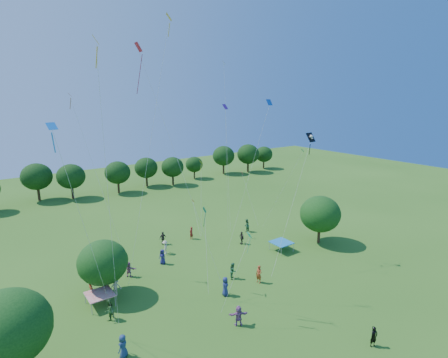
# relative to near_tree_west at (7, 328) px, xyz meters

# --- Properties ---
(near_tree_west) EXTENTS (5.20, 5.20, 6.47)m
(near_tree_west) POSITION_rel_near_tree_west_xyz_m (0.00, 0.00, 0.00)
(near_tree_west) COLOR #422B19
(near_tree_west) RESTS_ON ground
(near_tree_north) EXTENTS (4.45, 4.45, 5.34)m
(near_tree_north) POSITION_rel_near_tree_west_xyz_m (7.86, 6.95, -0.79)
(near_tree_north) COLOR #422B19
(near_tree_north) RESTS_ON ground
(near_tree_east) EXTENTS (4.95, 4.95, 6.01)m
(near_tree_east) POSITION_rel_near_tree_west_xyz_m (33.32, 3.36, -0.35)
(near_tree_east) COLOR #422B19
(near_tree_east) RESTS_ON ground
(treeline) EXTENTS (88.01, 8.77, 6.77)m
(treeline) POSITION_rel_near_tree_west_xyz_m (15.07, 42.13, -0.03)
(treeline) COLOR #422B19
(treeline) RESTS_ON ground
(tent_red_stripe) EXTENTS (2.20, 2.20, 1.10)m
(tent_red_stripe) POSITION_rel_near_tree_west_xyz_m (7.03, 5.73, -3.09)
(tent_red_stripe) COLOR red
(tent_red_stripe) RESTS_ON ground
(tent_blue) EXTENTS (2.20, 2.20, 1.10)m
(tent_blue) POSITION_rel_near_tree_west_xyz_m (27.84, 4.40, -3.09)
(tent_blue) COLOR #1A6EAE
(tent_blue) RESTS_ON ground
(man_in_black) EXTENTS (0.67, 0.52, 1.59)m
(man_in_black) POSITION_rel_near_tree_west_xyz_m (21.65, -11.25, -3.33)
(man_in_black) COLOR black
(man_in_black) RESTS_ON ground
(crowd_person_0) EXTENTS (0.78, 1.00, 1.79)m
(crowd_person_0) POSITION_rel_near_tree_west_xyz_m (16.83, 0.56, -3.23)
(crowd_person_0) COLOR navy
(crowd_person_0) RESTS_ON ground
(crowd_person_1) EXTENTS (0.71, 0.59, 1.62)m
(crowd_person_1) POSITION_rel_near_tree_west_xyz_m (20.99, 13.69, -3.32)
(crowd_person_1) COLOR maroon
(crowd_person_1) RESTS_ON ground
(crowd_person_2) EXTENTS (1.02, 0.87, 1.81)m
(crowd_person_2) POSITION_rel_near_tree_west_xyz_m (7.01, 3.18, -3.22)
(crowd_person_2) COLOR #2A5424
(crowd_person_2) RESTS_ON ground
(crowd_person_3) EXTENTS (1.14, 0.70, 1.62)m
(crowd_person_3) POSITION_rel_near_tree_west_xyz_m (8.65, 6.45, -3.31)
(crowd_person_3) COLOR #B1A18E
(crowd_person_3) RESTS_ON ground
(crowd_person_4) EXTENTS (0.54, 0.99, 1.61)m
(crowd_person_4) POSITION_rel_near_tree_west_xyz_m (25.25, 8.69, -3.32)
(crowd_person_4) COLOR #3C3230
(crowd_person_4) RESTS_ON ground
(crowd_person_5) EXTENTS (1.67, 1.21, 1.70)m
(crowd_person_5) POSITION_rel_near_tree_west_xyz_m (15.15, -3.56, -3.28)
(crowd_person_5) COLOR #935590
(crowd_person_5) RESTS_ON ground
(crowd_person_6) EXTENTS (0.97, 0.87, 1.73)m
(crowd_person_6) POSITION_rel_near_tree_west_xyz_m (6.43, -1.59, -3.26)
(crowd_person_6) COLOR navy
(crowd_person_6) RESTS_ON ground
(crowd_person_7) EXTENTS (0.54, 0.68, 1.58)m
(crowd_person_7) POSITION_rel_near_tree_west_xyz_m (6.71, 7.24, -3.33)
(crowd_person_7) COLOR #98361B
(crowd_person_7) RESTS_ON ground
(crowd_person_8) EXTENTS (0.97, 0.67, 1.78)m
(crowd_person_8) POSITION_rel_near_tree_west_xyz_m (28.30, 11.45, -3.24)
(crowd_person_8) COLOR #204C30
(crowd_person_8) RESTS_ON ground
(crowd_person_9) EXTENTS (1.05, 1.10, 1.60)m
(crowd_person_9) POSITION_rel_near_tree_west_xyz_m (16.29, 11.71, -3.32)
(crowd_person_9) COLOR beige
(crowd_person_9) RESTS_ON ground
(crowd_person_10) EXTENTS (1.02, 0.59, 1.63)m
(crowd_person_10) POSITION_rel_near_tree_west_xyz_m (17.27, 14.29, -3.31)
(crowd_person_10) COLOR #3B322F
(crowd_person_10) RESTS_ON ground
(crowd_person_11) EXTENTS (1.40, 1.44, 1.59)m
(crowd_person_11) POSITION_rel_near_tree_west_xyz_m (10.92, 9.03, -3.33)
(crowd_person_11) COLOR #AC648B
(crowd_person_11) RESTS_ON ground
(crowd_person_12) EXTENTS (0.77, 0.94, 1.67)m
(crowd_person_12) POSITION_rel_near_tree_west_xyz_m (14.91, 9.58, -3.29)
(crowd_person_12) COLOR navy
(crowd_person_12) RESTS_ON ground
(crowd_person_13) EXTENTS (0.55, 0.74, 1.80)m
(crowd_person_13) POSITION_rel_near_tree_west_xyz_m (20.82, 0.44, -3.23)
(crowd_person_13) COLOR #9D3A1C
(crowd_person_13) RESTS_ON ground
(crowd_person_14) EXTENTS (0.87, 0.92, 1.67)m
(crowd_person_14) POSITION_rel_near_tree_west_xyz_m (19.28, 2.60, -3.29)
(crowd_person_14) COLOR #2B643E
(crowd_person_14) RESTS_ON ground
(pirate_kite) EXTENTS (8.46, 3.28, 12.82)m
(pirate_kite) POSITION_rel_near_tree_west_xyz_m (28.62, 1.62, 9.20)
(pirate_kite) COLOR black
(red_high_kite) EXTENTS (5.56, 3.90, 20.54)m
(red_high_kite) POSITION_rel_near_tree_west_xyz_m (11.79, 3.22, 13.95)
(red_high_kite) COLOR red
(small_kite_0) EXTENTS (3.32, 3.78, 16.89)m
(small_kite_0) POSITION_rel_near_tree_west_xyz_m (8.61, 12.29, 9.59)
(small_kite_0) COLOR #C3550B
(small_kite_1) EXTENTS (5.00, 1.03, 23.16)m
(small_kite_1) POSITION_rel_near_tree_west_xyz_m (13.26, 4.90, 15.37)
(small_kite_1) COLOR #E5A10C
(small_kite_2) EXTENTS (1.01, 2.73, 19.83)m
(small_kite_2) POSITION_rel_near_tree_west_xyz_m (6.24, -1.55, 12.13)
(small_kite_2) COLOR #F6A815
(small_kite_3) EXTENTS (1.42, 7.42, 11.18)m
(small_kite_3) POSITION_rel_near_tree_west_xyz_m (28.21, 3.86, 5.15)
(small_kite_3) COLOR #1F7F17
(small_kite_4) EXTENTS (3.79, 3.90, 15.27)m
(small_kite_4) POSITION_rel_near_tree_west_xyz_m (4.03, -2.22, 8.66)
(small_kite_4) COLOR #1779E7
(small_kite_5) EXTENTS (1.69, 1.45, 15.74)m
(small_kite_5) POSITION_rel_near_tree_west_xyz_m (22.96, 8.91, 9.91)
(small_kite_5) COLOR #55178A
(small_kite_6) EXTENTS (2.21, 4.37, 20.89)m
(small_kite_6) POSITION_rel_near_tree_west_xyz_m (25.85, 12.90, 11.93)
(small_kite_6) COLOR silver
(small_kite_7) EXTENTS (2.50, 0.78, 6.35)m
(small_kite_7) POSITION_rel_near_tree_west_xyz_m (15.90, -3.40, 2.32)
(small_kite_7) COLOR #0CBC9D
(small_kite_8) EXTENTS (0.60, 3.21, 6.79)m
(small_kite_8) POSITION_rel_near_tree_west_xyz_m (28.46, 11.96, 2.36)
(small_kite_8) COLOR #C00B33
(small_kite_9) EXTENTS (0.94, 3.06, 3.79)m
(small_kite_9) POSITION_rel_near_tree_west_xyz_m (21.41, 13.54, 0.13)
(small_kite_9) COLOR red
(small_kite_10) EXTENTS (2.40, 3.52, 8.65)m
(small_kite_10) POSITION_rel_near_tree_west_xyz_m (22.63, 13.75, 4.24)
(small_kite_10) COLOR #FEFF16
(small_kite_11) EXTENTS (1.75, 3.02, 6.81)m
(small_kite_11) POSITION_rel_near_tree_west_xyz_m (15.85, 2.33, 2.80)
(small_kite_11) COLOR #177F37
(small_kite_12) EXTENTS (4.68, 1.61, 16.28)m
(small_kite_12) POSITION_rel_near_tree_west_xyz_m (23.68, 3.82, 10.23)
(small_kite_12) COLOR #1147AF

